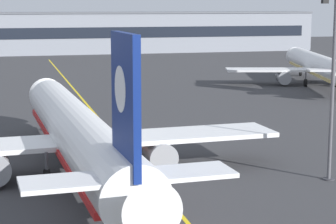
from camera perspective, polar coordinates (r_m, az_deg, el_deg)
name	(u,v)px	position (r m, az deg, el deg)	size (l,w,h in m)	color
taxiway_centreline	(113,135)	(64.00, -4.97, -2.08)	(0.30, 180.00, 0.01)	yellow
airliner_foreground	(78,134)	(48.18, -8.12, -1.98)	(32.19, 41.50, 11.65)	white
airliner_background	(319,66)	(105.28, 13.41, 4.04)	(29.80, 37.87, 10.79)	white
apron_lamp_post	(333,86)	(48.01, 14.60, 2.27)	(2.24, 0.90, 13.57)	#515156
safety_cone_by_nose_gear	(63,133)	(64.46, -9.43, -1.87)	(0.44, 0.44, 0.55)	orange
terminal_building	(44,33)	(170.40, -11.11, 6.99)	(148.23, 12.40, 10.88)	gray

